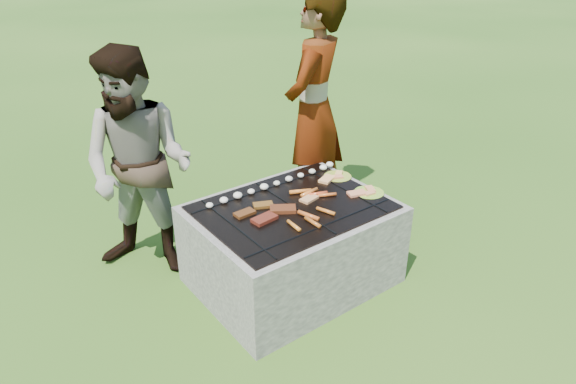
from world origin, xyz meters
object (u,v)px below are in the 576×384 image
plate_near (369,193)px  bystander (139,167)px  fire_pit (292,247)px  cook (314,111)px  plate_far (338,176)px

plate_near → bystander: size_ratio=0.17×
plate_near → bystander: 1.61m
fire_pit → cook: size_ratio=0.68×
fire_pit → cook: cook is taller
plate_far → plate_near: plate_near is taller
cook → plate_near: bearing=48.3°
cook → bystander: cook is taller
plate_far → cook: bearing=71.5°
fire_pit → bystander: 1.20m
fire_pit → plate_far: plate_far is taller
plate_far → bystander: bearing=154.7°
cook → bystander: size_ratio=1.17×
plate_far → bystander: 1.45m
plate_far → cook: cook is taller
plate_near → cook: cook is taller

